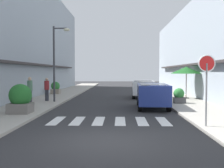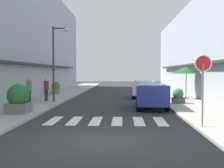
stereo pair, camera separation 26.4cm
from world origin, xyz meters
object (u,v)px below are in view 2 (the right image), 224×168
(cafe_umbrella, at_px, (186,70))
(parked_car_mid, at_px, (143,87))
(round_street_sign, at_px, (203,72))
(parked_car_near, at_px, (151,93))
(planter_midblock, at_px, (178,96))
(planter_corner, at_px, (18,99))
(planter_far, at_px, (56,88))
(street_lamp, at_px, (56,56))
(pedestrian_walking_far, at_px, (46,89))
(pedestrian_walking_near, at_px, (29,90))

(cafe_umbrella, bearing_deg, parked_car_mid, 152.66)
(round_street_sign, bearing_deg, cafe_umbrella, 80.11)
(parked_car_near, distance_m, parked_car_mid, 6.90)
(parked_car_mid, xyz_separation_m, planter_midblock, (1.98, -5.05, -0.33))
(parked_car_near, xyz_separation_m, cafe_umbrella, (3.26, 5.21, 1.41))
(planter_corner, xyz_separation_m, planter_far, (-1.13, 12.20, -0.14))
(round_street_sign, xyz_separation_m, street_lamp, (-7.67, 8.54, 1.14))
(cafe_umbrella, xyz_separation_m, pedestrian_walking_far, (-10.47, -2.24, -1.34))
(parked_car_mid, distance_m, pedestrian_walking_near, 9.76)
(parked_car_mid, distance_m, street_lamp, 8.09)
(pedestrian_walking_far, bearing_deg, cafe_umbrella, -83.13)
(round_street_sign, height_order, pedestrian_walking_near, round_street_sign)
(cafe_umbrella, xyz_separation_m, planter_corner, (-10.23, -8.08, -1.50))
(parked_car_near, relative_size, parked_car_mid, 1.05)
(parked_car_near, relative_size, pedestrian_walking_near, 2.41)
(parked_car_mid, height_order, planter_corner, planter_corner)
(planter_midblock, height_order, planter_far, planter_far)
(planter_far, bearing_deg, cafe_umbrella, -19.97)
(parked_car_mid, bearing_deg, pedestrian_walking_far, -151.44)
(planter_midblock, distance_m, pedestrian_walking_far, 9.26)
(planter_far, height_order, pedestrian_walking_far, pedestrian_walking_far)
(parked_car_mid, distance_m, planter_corner, 12.00)
(street_lamp, distance_m, planter_midblock, 8.81)
(parked_car_mid, distance_m, round_street_sign, 13.03)
(parked_car_near, distance_m, planter_corner, 7.53)
(cafe_umbrella, xyz_separation_m, pedestrian_walking_near, (-11.04, -4.21, -1.29))
(parked_car_mid, height_order, cafe_umbrella, cafe_umbrella)
(planter_far, bearing_deg, street_lamp, -75.72)
(parked_car_near, relative_size, street_lamp, 0.80)
(planter_corner, relative_size, pedestrian_walking_far, 0.88)
(street_lamp, xyz_separation_m, planter_midblock, (8.34, -0.69, -2.75))
(pedestrian_walking_near, bearing_deg, planter_midblock, 59.96)
(parked_car_mid, height_order, planter_midblock, parked_car_mid)
(parked_car_near, height_order, planter_far, parked_car_near)
(parked_car_near, bearing_deg, planter_corner, -157.67)
(round_street_sign, height_order, cafe_umbrella, round_street_sign)
(parked_car_near, bearing_deg, street_lamp, 158.25)
(cafe_umbrella, height_order, planter_corner, cafe_umbrella)
(street_lamp, height_order, cafe_umbrella, street_lamp)
(cafe_umbrella, bearing_deg, planter_midblock, -110.96)
(pedestrian_walking_far, bearing_deg, parked_car_mid, -66.63)
(street_lamp, distance_m, planter_far, 7.50)
(planter_far, bearing_deg, parked_car_near, -49.08)
(pedestrian_walking_near, bearing_deg, parked_car_near, 47.62)
(pedestrian_walking_far, bearing_deg, planter_corner, 177.12)
(street_lamp, xyz_separation_m, planter_corner, (-0.60, -5.40, -2.50))
(planter_corner, distance_m, pedestrian_walking_far, 5.85)
(round_street_sign, height_order, pedestrian_walking_far, round_street_sign)
(parked_car_mid, distance_m, planter_midblock, 5.43)
(cafe_umbrella, relative_size, pedestrian_walking_near, 1.43)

